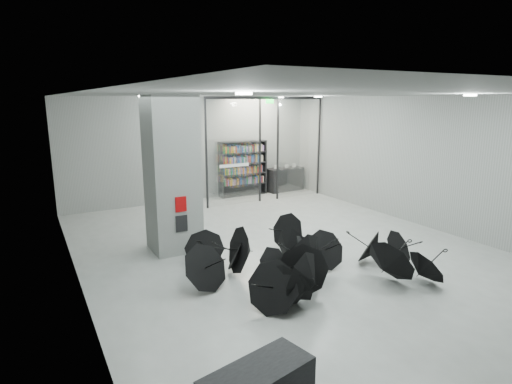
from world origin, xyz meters
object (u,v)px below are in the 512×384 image
column (172,175)px  umbrella_cluster (300,267)px  bookshelf (243,168)px  shop_counter (284,179)px

column → umbrella_cluster: size_ratio=0.69×
bookshelf → shop_counter: bearing=-0.0°
shop_counter → umbrella_cluster: 9.32m
shop_counter → umbrella_cluster: size_ratio=0.29×
umbrella_cluster → column: bearing=117.6°
column → umbrella_cluster: (1.73, -3.30, -1.68)m
shop_counter → umbrella_cluster: (-4.78, -8.00, -0.18)m
column → shop_counter: (6.50, 4.70, -1.50)m
umbrella_cluster → shop_counter: bearing=59.1°
umbrella_cluster → bookshelf: bearing=70.9°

